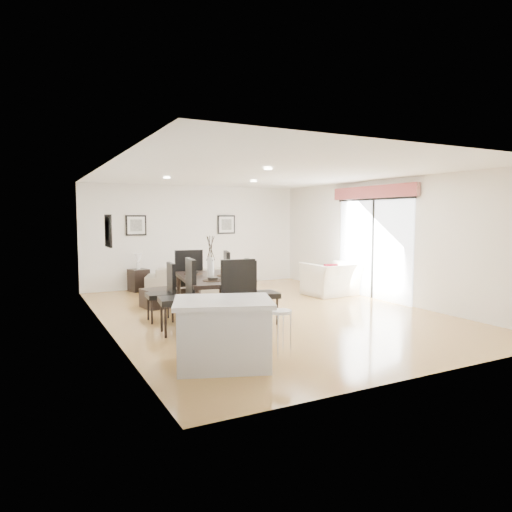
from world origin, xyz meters
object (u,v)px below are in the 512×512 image
sofa (193,280)px  dining_chair_efar (234,279)px  dining_chair_wfar (165,289)px  armchair (332,279)px  dining_chair_wnear (183,292)px  kitchen_island (223,333)px  dining_table (211,281)px  coffee_table (166,297)px  dining_chair_enear (257,288)px  side_table (139,280)px  dining_chair_foot (188,276)px  dining_chair_head (241,295)px  bar_stool (281,317)px

sofa → dining_chair_efar: (-0.07, -2.54, 0.35)m
dining_chair_efar → dining_chair_wfar: bearing=108.7°
armchair → dining_chair_efar: (-2.92, -0.77, 0.29)m
dining_chair_wnear → kitchen_island: dining_chair_wnear is taller
dining_table → dining_chair_wnear: 0.85m
coffee_table → dining_chair_enear: bearing=-77.5°
dining_chair_wnear → dining_chair_efar: (1.36, 1.02, 0.00)m
armchair → side_table: bearing=-37.3°
coffee_table → kitchen_island: size_ratio=0.66×
dining_table → dining_chair_foot: size_ratio=1.70×
dining_chair_foot → sofa: bearing=-103.9°
dining_chair_head → side_table: size_ratio=2.18×
side_table → dining_chair_head: bearing=-85.7°
armchair → kitchen_island: bearing=36.3°
coffee_table → kitchen_island: (-0.45, -4.08, 0.24)m
sofa → dining_chair_wfar: bearing=82.1°
armchair → dining_chair_foot: bearing=-1.8°
sofa → side_table: size_ratio=4.01×
dining_table → dining_chair_efar: (0.68, 0.52, -0.06)m
dining_chair_head → coffee_table: dining_chair_head is taller
bar_stool → armchair: bearing=45.7°
dining_chair_wnear → dining_chair_enear: dining_chair_wnear is taller
sofa → dining_table: size_ratio=1.08×
dining_table → side_table: 4.01m
dining_chair_wfar → kitchen_island: size_ratio=0.72×
armchair → dining_chair_foot: dining_chair_foot is taller
dining_chair_wfar → coffee_table: size_ratio=1.09×
dining_chair_enear → dining_chair_foot: size_ratio=0.93×
bar_stool → dining_chair_head: bearing=94.0°
coffee_table → bar_stool: bearing=-95.6°
dining_table → dining_chair_wfar: bearing=153.6°
kitchen_island → sofa: bearing=94.7°
dining_chair_wnear → dining_chair_efar: dining_chair_efar is taller
sofa → coffee_table: size_ratio=2.33×
bar_stool → dining_chair_wnear: bearing=113.2°
sofa → coffee_table: (-1.05, -1.28, -0.13)m
dining_chair_head → dining_chair_foot: dining_chair_foot is taller
dining_chair_wnear → dining_chair_wfar: (-0.01, 0.98, -0.09)m
dining_chair_wfar → side_table: size_ratio=1.87×
dining_chair_wfar → dining_chair_enear: 1.67m
dining_chair_wnear → kitchen_island: size_ratio=0.82×
armchair → dining_chair_efar: 3.03m
dining_chair_efar → side_table: size_ratio=2.16×
dining_chair_foot → side_table: (-0.36, 2.77, -0.40)m
dining_table → side_table: dining_table is taller
armchair → dining_chair_wfar: 4.37m
dining_table → dining_chair_efar: size_ratio=1.72×
armchair → dining_chair_wnear: bearing=19.4°
side_table → bar_stool: bearing=-85.8°
dining_chair_wfar → dining_chair_head: 1.83m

